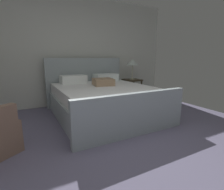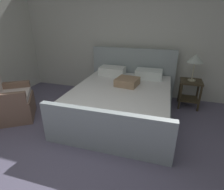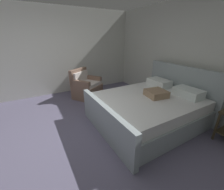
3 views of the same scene
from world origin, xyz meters
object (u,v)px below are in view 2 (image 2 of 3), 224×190
(nightstand_right, at_px, (190,89))
(table_lamp_right, at_px, (195,59))
(armchair, at_px, (9,102))
(bed, at_px, (122,100))

(nightstand_right, height_order, table_lamp_right, table_lamp_right)
(nightstand_right, relative_size, table_lamp_right, 1.08)
(nightstand_right, relative_size, armchair, 0.60)
(nightstand_right, bearing_deg, bed, -147.51)
(armchair, bearing_deg, bed, 20.51)
(bed, bearing_deg, nightstand_right, 32.49)
(bed, xyz_separation_m, armchair, (-2.04, -0.76, 0.00))
(bed, distance_m, armchair, 2.18)
(bed, relative_size, armchair, 2.24)
(bed, bearing_deg, table_lamp_right, 32.49)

